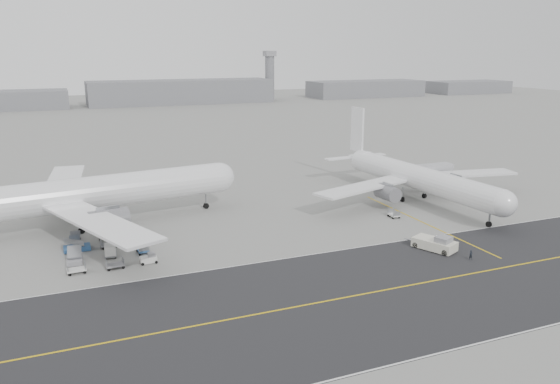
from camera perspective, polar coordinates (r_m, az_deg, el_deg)
name	(u,v)px	position (r m, az deg, el deg)	size (l,w,h in m)	color
ground	(287,253)	(87.97, 0.73, -6.37)	(700.00, 700.00, 0.00)	gray
taxiway	(374,292)	(75.44, 9.75, -10.28)	(220.00, 59.00, 0.03)	#2B2B2D
horizon_buildings	(166,104)	(342.76, -11.87, 9.01)	(520.00, 28.00, 28.00)	slate
control_tower	(270,74)	(365.66, -1.08, 12.19)	(7.00, 7.00, 31.25)	slate
airliner_a	(77,195)	(104.93, -20.42, -0.28)	(62.24, 61.18, 21.54)	white
airliner_b	(415,177)	(120.45, 13.97, 1.54)	(51.40, 52.13, 17.98)	white
pushback_tug	(435,244)	(92.42, 15.94, -5.21)	(5.73, 8.85, 2.56)	beige
jet_bridge	(423,173)	(129.07, 14.71, 1.98)	(16.52, 3.29, 6.25)	gray
gse_cluster	(109,252)	(92.47, -17.46, -6.01)	(17.83, 21.95, 2.06)	gray
stray_dolly	(394,217)	(108.34, 11.78, -2.62)	(1.52, 2.48, 1.52)	silver
ground_crew_a	(471,255)	(89.89, 19.32, -6.23)	(0.57, 0.38, 1.57)	black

